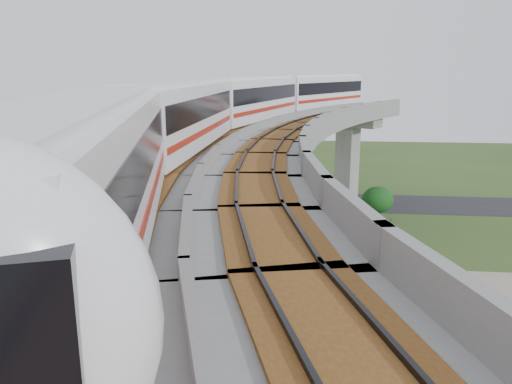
% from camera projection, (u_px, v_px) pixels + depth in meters
% --- Properties ---
extents(ground, '(160.00, 160.00, 0.00)m').
position_uv_depth(ground, '(222.00, 337.00, 28.05)').
color(ground, '#354B1E').
rests_on(ground, ground).
extents(dirt_lot, '(18.00, 26.00, 0.04)m').
position_uv_depth(dirt_lot, '(494.00, 372.00, 24.73)').
color(dirt_lot, gray).
rests_on(dirt_lot, ground).
extents(asphalt_road, '(60.00, 8.00, 0.03)m').
position_uv_depth(asphalt_road, '(266.00, 200.00, 57.01)').
color(asphalt_road, '#232326').
rests_on(asphalt_road, ground).
extents(viaduct, '(19.58, 73.98, 11.40)m').
position_uv_depth(viaduct, '(294.00, 181.00, 25.49)').
color(viaduct, '#99968E').
rests_on(viaduct, ground).
extents(metro_train, '(14.55, 60.80, 3.64)m').
position_uv_depth(metro_train, '(252.00, 106.00, 32.42)').
color(metro_train, white).
rests_on(metro_train, ground).
extents(fence, '(3.87, 38.73, 1.50)m').
position_uv_depth(fence, '(401.00, 334.00, 26.91)').
color(fence, '#2D382D').
rests_on(fence, ground).
extents(tree_0, '(2.93, 2.93, 3.92)m').
position_uv_depth(tree_0, '(378.00, 200.00, 46.86)').
color(tree_0, '#382314').
rests_on(tree_0, ground).
extents(tree_1, '(2.36, 2.36, 3.47)m').
position_uv_depth(tree_1, '(351.00, 219.00, 41.58)').
color(tree_1, '#382314').
rests_on(tree_1, ground).
extents(tree_2, '(2.44, 2.44, 3.31)m').
position_uv_depth(tree_2, '(342.00, 255.00, 34.17)').
color(tree_2, '#382314').
rests_on(tree_2, ground).
extents(tree_3, '(2.19, 2.19, 3.33)m').
position_uv_depth(tree_3, '(335.00, 308.00, 26.30)').
color(tree_3, '#382314').
rests_on(tree_3, ground).
extents(car_red, '(3.78, 3.05, 1.21)m').
position_uv_depth(car_red, '(461.00, 325.00, 28.00)').
color(car_red, '#9C0E10').
rests_on(car_red, dirt_lot).
extents(car_dark, '(4.75, 2.81, 1.29)m').
position_uv_depth(car_dark, '(397.00, 288.00, 32.73)').
color(car_dark, black).
rests_on(car_dark, dirt_lot).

